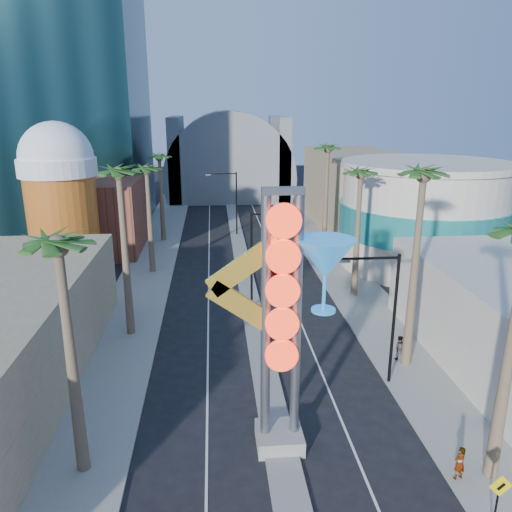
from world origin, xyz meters
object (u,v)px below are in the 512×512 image
(neon_sign, at_px, (300,305))
(pedestrian_b, at_px, (399,348))
(red_pickup, at_px, (280,274))
(pedestrian_a, at_px, (460,463))

(neon_sign, height_order, pedestrian_b, neon_sign)
(red_pickup, distance_m, pedestrian_a, 26.94)
(neon_sign, bearing_deg, pedestrian_b, 43.82)
(neon_sign, xyz_separation_m, pedestrian_a, (6.64, -3.07, -6.36))
(pedestrian_a, height_order, pedestrian_b, pedestrian_b)
(pedestrian_b, bearing_deg, red_pickup, -53.14)
(pedestrian_a, relative_size, pedestrian_b, 0.98)
(neon_sign, xyz_separation_m, red_pickup, (2.32, 23.52, -6.59))
(pedestrian_a, bearing_deg, pedestrian_b, -114.68)
(red_pickup, distance_m, pedestrian_b, 16.90)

